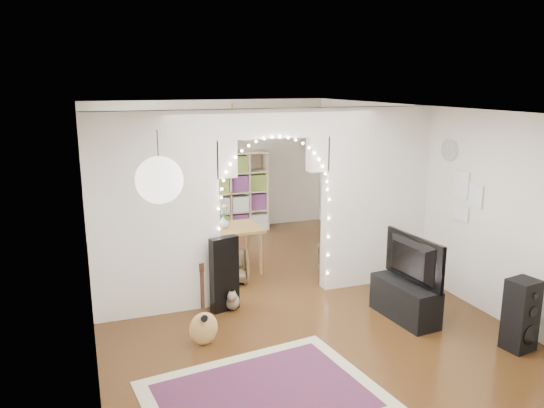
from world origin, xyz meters
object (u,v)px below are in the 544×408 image
object	(u,v)px
bookcase	(229,192)
floor_speaker	(521,315)
dining_chair_right	(338,261)
dining_table	(223,232)
dining_chair_left	(233,267)
media_console	(405,300)
acoustic_guitar	(203,315)

from	to	relation	value
bookcase	floor_speaker	bearing A→B (deg)	-71.89
floor_speaker	bookcase	bearing A→B (deg)	97.30
bookcase	dining_chair_right	distance (m)	3.28
floor_speaker	dining_table	bearing A→B (deg)	115.30
dining_chair_right	floor_speaker	bearing A→B (deg)	-66.36
floor_speaker	dining_chair_left	size ratio (longest dim) A/B	1.71
bookcase	dining_table	world-z (taller)	bookcase
floor_speaker	dining_chair_right	world-z (taller)	floor_speaker
media_console	dining_table	distance (m)	3.10
dining_chair_left	dining_chair_right	xyz separation A→B (m)	(1.66, -0.33, 0.01)
dining_chair_right	dining_chair_left	bearing A→B (deg)	175.77
floor_speaker	dining_chair_right	bearing A→B (deg)	97.26
floor_speaker	dining_chair_left	xyz separation A→B (m)	(-2.53, 3.23, -0.20)
acoustic_guitar	bookcase	distance (m)	4.93
bookcase	dining_table	xyz separation A→B (m)	(-0.74, -2.32, -0.15)
acoustic_guitar	dining_chair_right	world-z (taller)	acoustic_guitar
floor_speaker	bookcase	size ratio (longest dim) A/B	0.51
bookcase	dining_chair_left	distance (m)	2.92
media_console	dining_table	size ratio (longest dim) A/B	0.81
media_console	dining_chair_left	bearing A→B (deg)	125.13
bookcase	dining_table	bearing A→B (deg)	-106.48
acoustic_guitar	dining_chair_left	size ratio (longest dim) A/B	1.74
bookcase	dining_table	distance (m)	2.44
bookcase	dining_chair_right	world-z (taller)	bookcase
dining_table	floor_speaker	bearing A→B (deg)	-57.48
dining_chair_right	media_console	bearing A→B (deg)	-79.99
media_console	dining_chair_left	world-z (taller)	media_console
floor_speaker	dining_chair_left	world-z (taller)	floor_speaker
acoustic_guitar	media_console	distance (m)	2.66
acoustic_guitar	dining_table	distance (m)	2.49
acoustic_guitar	floor_speaker	world-z (taller)	acoustic_guitar
media_console	dining_table	xyz separation A→B (m)	(-1.77, 2.51, 0.43)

